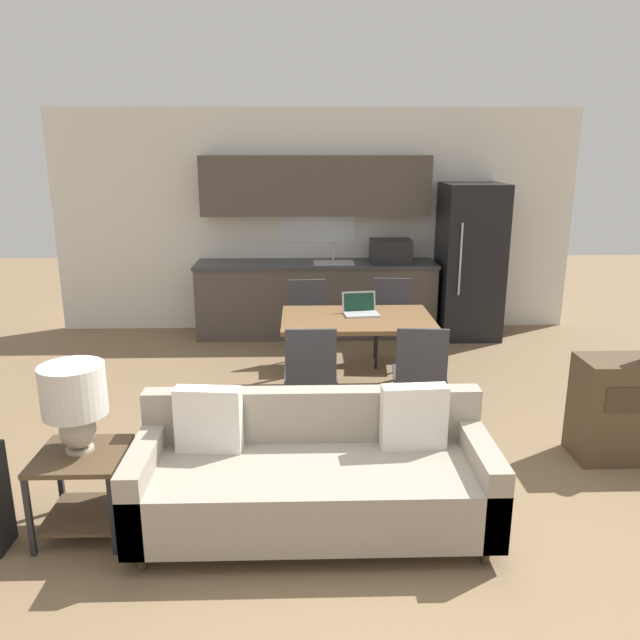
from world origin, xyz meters
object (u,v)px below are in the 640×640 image
object	(u,v)px
dining_chair_far_right	(392,317)
dining_chair_near_right	(420,371)
table_lamp	(74,398)
dining_chair_far_left	(308,318)
refrigerator	(469,261)
dining_chair_near_left	(310,372)
side_table	(83,479)
laptop	(360,309)
dining_table	(357,324)
couch	(313,475)

from	to	relation	value
dining_chair_far_right	dining_chair_near_right	bearing A→B (deg)	-85.52
table_lamp	dining_chair_far_left	size ratio (longest dim) A/B	0.59
refrigerator	dining_chair_near_right	size ratio (longest dim) A/B	2.06
table_lamp	dining_chair_near_left	xyz separation A→B (m)	(1.38, 1.33, -0.34)
refrigerator	dining_chair_far_right	xyz separation A→B (m)	(-1.06, -0.98, -0.42)
side_table	laptop	size ratio (longest dim) A/B	1.47
refrigerator	dining_chair_near_right	bearing A→B (deg)	-112.00
dining_table	dining_chair_far_right	xyz separation A→B (m)	(0.45, 0.83, -0.16)
couch	dining_chair_near_right	xyz separation A→B (m)	(0.88, 1.33, 0.17)
dining_table	dining_chair_far_left	size ratio (longest dim) A/B	1.56
couch	dining_chair_near_left	xyz separation A→B (m)	(0.00, 1.34, 0.17)
dining_chair_near_left	dining_chair_near_right	xyz separation A→B (m)	(0.88, -0.02, 0.00)
refrigerator	dining_chair_far_left	bearing A→B (deg)	-152.46
side_table	table_lamp	size ratio (longest dim) A/B	0.97
dining_table	side_table	distance (m)	2.86
dining_chair_near_right	refrigerator	bearing A→B (deg)	-105.68
table_lamp	laptop	bearing A→B (deg)	50.87
dining_table	side_table	xyz separation A→B (m)	(-1.81, -2.20, -0.31)
dining_chair_far_left	laptop	bearing A→B (deg)	-57.38
dining_table	dining_chair_near_right	xyz separation A→B (m)	(0.44, -0.84, -0.16)
dining_chair_near_left	dining_chair_far_right	xyz separation A→B (m)	(0.89, 1.66, 0.00)
dining_chair_far_left	laptop	world-z (taller)	laptop
dining_chair_far_left	dining_chair_near_left	bearing A→B (deg)	-93.77
refrigerator	dining_chair_far_left	world-z (taller)	refrigerator
refrigerator	dining_chair_far_right	size ratio (longest dim) A/B	2.06
dining_table	laptop	world-z (taller)	laptop
dining_chair_far_right	side_table	bearing A→B (deg)	-121.75
dining_table	dining_chair_far_left	world-z (taller)	dining_chair_far_left
side_table	dining_chair_near_right	distance (m)	2.63
dining_chair_far_left	dining_chair_near_right	size ratio (longest dim) A/B	1.00
dining_chair_far_right	dining_chair_far_left	xyz separation A→B (m)	(-0.90, -0.04, 0.00)
couch	dining_chair_near_left	distance (m)	1.35
refrigerator	dining_chair_near_left	size ratio (longest dim) A/B	2.06
couch	laptop	xyz separation A→B (m)	(0.49, 2.30, 0.44)
couch	side_table	bearing A→B (deg)	-178.87
dining_chair_near_right	laptop	xyz separation A→B (m)	(-0.40, 0.97, 0.27)
dining_table	dining_chair_near_right	distance (m)	0.96
dining_chair_near_left	dining_chair_far_right	world-z (taller)	same
refrigerator	dining_chair_near_right	distance (m)	2.89
dining_table	dining_chair_near_left	xyz separation A→B (m)	(-0.44, -0.83, -0.16)
dining_chair_near_left	dining_chair_far_left	xyz separation A→B (m)	(-0.01, 1.62, 0.00)
dining_table	dining_chair_near_left	bearing A→B (deg)	-118.24
dining_table	side_table	bearing A→B (deg)	-129.48
refrigerator	table_lamp	size ratio (longest dim) A/B	3.47
refrigerator	side_table	world-z (taller)	refrigerator
dining_chair_far_right	dining_chair_far_left	world-z (taller)	same
dining_chair_near_right	table_lamp	bearing A→B (deg)	36.53
dining_table	dining_chair_far_left	xyz separation A→B (m)	(-0.45, 0.79, -0.16)
dining_table	side_table	world-z (taller)	dining_table
table_lamp	dining_chair_far_left	distance (m)	3.27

